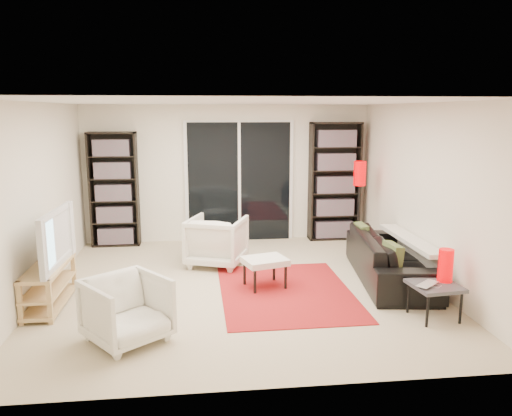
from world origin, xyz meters
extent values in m
plane|color=beige|center=(0.00, 0.00, 0.00)|extent=(5.00, 5.00, 0.00)
cube|color=white|center=(0.00, 2.50, 1.20)|extent=(5.00, 0.02, 2.40)
cube|color=white|center=(0.00, -2.50, 1.20)|extent=(5.00, 0.02, 2.40)
cube|color=white|center=(-2.50, 0.00, 1.20)|extent=(0.02, 5.00, 2.40)
cube|color=white|center=(2.50, 0.00, 1.20)|extent=(0.02, 5.00, 2.40)
cube|color=white|center=(0.00, 0.00, 2.40)|extent=(5.00, 5.00, 0.02)
cube|color=white|center=(0.20, 2.47, 1.05)|extent=(1.92, 0.06, 2.16)
cube|color=black|center=(0.20, 2.44, 1.05)|extent=(1.80, 0.02, 2.10)
cube|color=white|center=(0.20, 2.42, 1.05)|extent=(0.05, 0.02, 2.10)
cube|color=black|center=(-1.95, 2.34, 0.97)|extent=(0.80, 0.30, 1.95)
cube|color=#922F55|center=(-1.95, 2.32, 0.97)|extent=(0.70, 0.22, 1.85)
cube|color=black|center=(1.90, 2.34, 1.05)|extent=(0.90, 0.30, 2.10)
cube|color=#922F55|center=(1.90, 2.32, 1.05)|extent=(0.80, 0.22, 2.00)
cube|color=#E8BE7B|center=(-2.30, -0.41, 0.48)|extent=(0.37, 1.15, 0.04)
cube|color=#E8BE7B|center=(-2.30, -0.41, 0.25)|extent=(0.37, 1.15, 0.03)
cube|color=#E8BE7B|center=(-2.30, -0.41, 0.06)|extent=(0.37, 1.15, 0.04)
cube|color=#E8BE7B|center=(-2.46, -0.94, 0.25)|extent=(0.05, 0.05, 0.50)
cube|color=#E8BE7B|center=(-2.46, 0.13, 0.25)|extent=(0.05, 0.05, 0.50)
cube|color=#E8BE7B|center=(-2.15, -0.94, 0.25)|extent=(0.05, 0.05, 0.50)
cube|color=#E8BE7B|center=(-2.15, 0.13, 0.25)|extent=(0.05, 0.05, 0.50)
imported|color=black|center=(-2.28, -0.41, 0.83)|extent=(0.20, 1.17, 0.67)
cube|color=#A8191B|center=(0.57, -0.27, 0.01)|extent=(1.68, 2.26, 0.01)
imported|color=black|center=(2.08, 0.05, 0.32)|extent=(1.12, 2.26, 0.63)
imported|color=white|center=(-0.26, 1.00, 0.37)|extent=(1.03, 1.04, 0.74)
imported|color=white|center=(-1.25, -1.46, 0.33)|extent=(1.02, 1.02, 0.67)
cube|color=white|center=(0.33, -0.06, 0.36)|extent=(0.65, 0.58, 0.08)
cylinder|color=black|center=(0.17, -0.29, 0.16)|extent=(0.04, 0.04, 0.32)
cylinder|color=black|center=(0.07, 0.05, 0.16)|extent=(0.04, 0.04, 0.32)
cylinder|color=black|center=(0.58, -0.17, 0.16)|extent=(0.04, 0.04, 0.32)
cylinder|color=black|center=(0.48, 0.17, 0.16)|extent=(0.04, 0.04, 0.32)
cube|color=#404045|center=(2.08, -1.26, 0.38)|extent=(0.55, 0.55, 0.04)
cylinder|color=black|center=(1.90, -1.49, 0.19)|extent=(0.03, 0.03, 0.38)
cylinder|color=black|center=(1.85, -1.09, 0.19)|extent=(0.03, 0.03, 0.38)
cylinder|color=black|center=(2.30, -1.44, 0.19)|extent=(0.03, 0.03, 0.38)
cylinder|color=black|center=(2.26, -1.04, 0.19)|extent=(0.03, 0.03, 0.38)
imported|color=silver|center=(2.00, -1.34, 0.41)|extent=(0.38, 0.37, 0.03)
cylinder|color=#C90003|center=(2.23, -1.18, 0.59)|extent=(0.17, 0.17, 0.37)
cylinder|color=black|center=(2.12, 1.63, 0.01)|extent=(0.22, 0.22, 0.03)
cylinder|color=black|center=(2.12, 1.63, 0.56)|extent=(0.03, 0.03, 1.11)
cylinder|color=#C90003|center=(2.12, 1.63, 1.28)|extent=(0.20, 0.20, 0.40)
camera|label=1|loc=(-0.51, -6.28, 2.29)|focal=35.00mm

